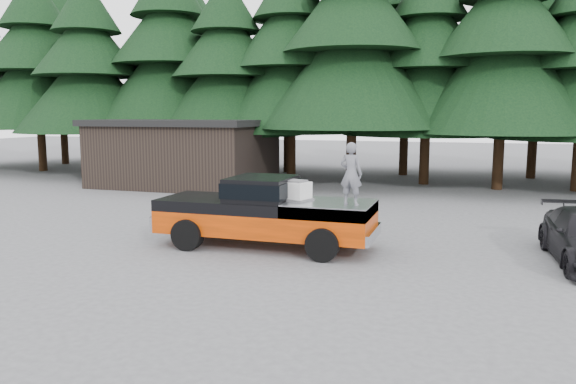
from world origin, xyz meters
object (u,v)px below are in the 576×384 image
(air_compressor, at_px, (295,192))
(man_on_bed, at_px, (351,174))
(utility_building, at_px, (186,152))
(pickup_truck, at_px, (265,223))

(air_compressor, height_order, man_on_bed, man_on_bed)
(air_compressor, relative_size, utility_building, 0.08)
(air_compressor, height_order, utility_building, utility_building)
(man_on_bed, bearing_deg, utility_building, -38.37)
(pickup_truck, xyz_separation_m, man_on_bed, (2.39, -0.26, 1.45))
(air_compressor, relative_size, man_on_bed, 0.44)
(man_on_bed, bearing_deg, air_compressor, -0.42)
(pickup_truck, xyz_separation_m, air_compressor, (0.86, -0.02, 0.90))
(man_on_bed, relative_size, utility_building, 0.19)
(air_compressor, bearing_deg, utility_building, 147.39)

